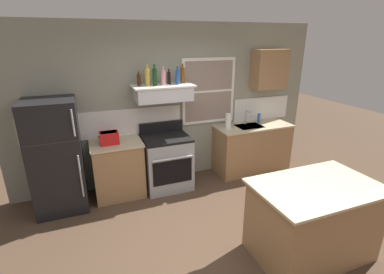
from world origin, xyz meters
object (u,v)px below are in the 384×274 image
(bottle_blue_liqueur, at_px, (178,77))
(dish_soap_bottle, at_px, (259,118))
(bottle_rose_pink, at_px, (163,77))
(stove_range, at_px, (167,162))
(bottle_balsamic_dark, at_px, (169,78))
(toaster, at_px, (109,138))
(bottle_dark_green_wine, at_px, (155,77))
(bottle_brown_stout, at_px, (139,80))
(kitchen_island, at_px, (312,220))
(refrigerator, at_px, (56,156))
(bottle_amber_wine, at_px, (183,75))
(bottle_champagne_gold_foil, at_px, (147,77))
(paper_towel_roll, at_px, (228,121))

(bottle_blue_liqueur, relative_size, dish_soap_bottle, 1.54)
(bottle_rose_pink, bearing_deg, stove_range, -95.40)
(bottle_balsamic_dark, distance_m, dish_soap_bottle, 1.95)
(toaster, xyz_separation_m, bottle_rose_pink, (0.90, 0.06, 0.85))
(bottle_dark_green_wine, bearing_deg, bottle_brown_stout, 167.78)
(bottle_dark_green_wine, relative_size, bottle_blue_liqueur, 1.15)
(stove_range, bearing_deg, kitchen_island, -62.78)
(bottle_brown_stout, relative_size, bottle_blue_liqueur, 0.78)
(refrigerator, distance_m, toaster, 0.78)
(bottle_dark_green_wine, distance_m, bottle_amber_wine, 0.48)
(stove_range, xyz_separation_m, bottle_amber_wine, (0.36, 0.16, 1.41))
(bottle_rose_pink, bearing_deg, bottle_brown_stout, 167.94)
(toaster, bearing_deg, dish_soap_bottle, 2.66)
(bottle_balsamic_dark, bearing_deg, stove_range, -133.08)
(bottle_champagne_gold_foil, relative_size, dish_soap_bottle, 1.73)
(bottle_blue_liqueur, relative_size, kitchen_island, 0.20)
(bottle_brown_stout, height_order, bottle_champagne_gold_foil, bottle_champagne_gold_foil)
(bottle_champagne_gold_foil, height_order, bottle_balsamic_dark, bottle_champagne_gold_foil)
(refrigerator, bearing_deg, bottle_amber_wine, 5.11)
(dish_soap_bottle, distance_m, kitchen_island, 2.48)
(bottle_dark_green_wine, relative_size, paper_towel_roll, 1.18)
(toaster, relative_size, bottle_blue_liqueur, 1.07)
(bottle_dark_green_wine, xyz_separation_m, dish_soap_bottle, (2.00, 0.04, -0.88))
(stove_range, bearing_deg, bottle_balsamic_dark, 46.92)
(bottle_brown_stout, xyz_separation_m, paper_towel_roll, (1.52, -0.11, -0.79))
(bottle_rose_pink, height_order, kitchen_island, bottle_rose_pink)
(toaster, relative_size, bottle_balsamic_dark, 1.24)
(paper_towel_roll, bearing_deg, bottle_brown_stout, 175.88)
(bottle_brown_stout, bearing_deg, kitchen_island, -57.56)
(bottle_balsamic_dark, bearing_deg, bottle_champagne_gold_foil, -178.41)
(bottle_champagne_gold_foil, bearing_deg, bottle_brown_stout, 165.94)
(bottle_dark_green_wine, distance_m, bottle_balsamic_dark, 0.24)
(stove_range, distance_m, kitchen_island, 2.42)
(bottle_rose_pink, xyz_separation_m, bottle_amber_wine, (0.35, 0.09, 0.01))
(bottle_rose_pink, relative_size, dish_soap_bottle, 1.55)
(bottle_dark_green_wine, xyz_separation_m, bottle_balsamic_dark, (0.24, 0.03, -0.03))
(bottle_balsamic_dark, bearing_deg, bottle_dark_green_wine, -172.91)
(toaster, xyz_separation_m, bottle_amber_wine, (1.25, 0.15, 0.86))
(bottle_brown_stout, distance_m, bottle_champagne_gold_foil, 0.13)
(bottle_amber_wine, relative_size, kitchen_island, 0.22)
(bottle_rose_pink, bearing_deg, bottle_balsamic_dark, 26.69)
(bottle_rose_pink, xyz_separation_m, paper_towel_roll, (1.16, -0.03, -0.82))
(refrigerator, height_order, bottle_brown_stout, bottle_brown_stout)
(bottle_brown_stout, bearing_deg, bottle_dark_green_wine, -12.22)
(stove_range, bearing_deg, paper_towel_roll, 1.83)
(refrigerator, height_order, bottle_rose_pink, bottle_rose_pink)
(stove_range, bearing_deg, bottle_champagne_gold_foil, 153.32)
(stove_range, relative_size, paper_towel_roll, 4.04)
(bottle_rose_pink, bearing_deg, kitchen_island, -63.66)
(bottle_brown_stout, xyz_separation_m, bottle_champagne_gold_foil, (0.12, -0.03, 0.04))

